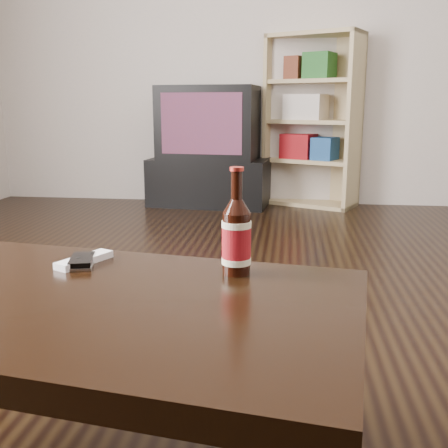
# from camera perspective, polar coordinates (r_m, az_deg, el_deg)

# --- Properties ---
(floor) EXTENTS (5.00, 6.00, 0.01)m
(floor) POSITION_cam_1_polar(r_m,az_deg,el_deg) (1.76, 3.87, -15.74)
(floor) COLOR black
(floor) RESTS_ON ground
(wall_back) EXTENTS (5.00, 0.02, 2.70)m
(wall_back) POSITION_cam_1_polar(r_m,az_deg,el_deg) (4.58, 6.41, 19.23)
(wall_back) COLOR beige
(wall_back) RESTS_ON ground
(tv_stand) EXTENTS (1.03, 0.59, 0.39)m
(tv_stand) POSITION_cam_1_polar(r_m,az_deg,el_deg) (4.45, -1.60, 4.60)
(tv_stand) COLOR black
(tv_stand) RESTS_ON floor
(tv) EXTENTS (0.84, 0.57, 0.59)m
(tv) POSITION_cam_1_polar(r_m,az_deg,el_deg) (4.41, -1.65, 10.97)
(tv) COLOR black
(tv) RESTS_ON tv_stand
(bookshelf) EXTENTS (0.83, 0.63, 1.40)m
(bookshelf) POSITION_cam_1_polar(r_m,az_deg,el_deg) (4.51, 9.63, 11.30)
(bookshelf) COLOR tan
(bookshelf) RESTS_ON floor
(coffee_table) EXTENTS (1.25, 0.84, 0.44)m
(coffee_table) POSITION_cam_1_polar(r_m,az_deg,el_deg) (1.20, -14.59, -10.12)
(coffee_table) COLOR black
(coffee_table) RESTS_ON floor
(beer_bottle) EXTENTS (0.08, 0.08, 0.26)m
(beer_bottle) POSITION_cam_1_polar(r_m,az_deg,el_deg) (1.25, 1.36, -1.43)
(beer_bottle) COLOR black
(beer_bottle) RESTS_ON coffee_table
(phone) EXTENTS (0.09, 0.13, 0.02)m
(phone) POSITION_cam_1_polar(r_m,az_deg,el_deg) (1.39, -15.21, -3.93)
(phone) COLOR #B8B8BA
(phone) RESTS_ON coffee_table
(remote) EXTENTS (0.11, 0.17, 0.02)m
(remote) POSITION_cam_1_polar(r_m,az_deg,el_deg) (1.40, -14.96, -3.80)
(remote) COLOR white
(remote) RESTS_ON coffee_table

